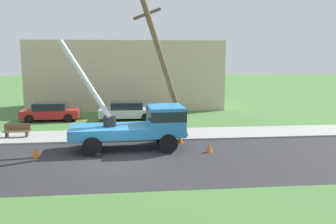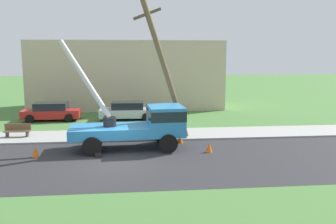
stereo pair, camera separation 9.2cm
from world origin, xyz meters
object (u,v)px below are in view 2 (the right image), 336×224
at_px(traffic_cone_ahead, 209,147).
at_px(utility_truck, 142,123).
at_px(traffic_cone_behind, 35,152).
at_px(park_bench, 18,131).
at_px(leaning_utility_pole, 165,68).
at_px(traffic_cone_curbside, 180,138).
at_px(parked_sedan_red, 51,112).
at_px(parked_sedan_silver, 128,111).

bearing_deg(traffic_cone_ahead, utility_truck, 160.35).
height_order(traffic_cone_behind, park_bench, park_bench).
bearing_deg(park_bench, leaning_utility_pole, -10.35).
distance_m(traffic_cone_behind, traffic_cone_curbside, 8.05).
relative_size(parked_sedan_red, park_bench, 2.77).
relative_size(traffic_cone_behind, traffic_cone_curbside, 1.00).
relative_size(traffic_cone_ahead, traffic_cone_curbside, 1.00).
bearing_deg(parked_sedan_silver, parked_sedan_red, 178.12).
distance_m(traffic_cone_ahead, parked_sedan_silver, 11.23).
distance_m(leaning_utility_pole, parked_sedan_red, 11.86).
height_order(utility_truck, traffic_cone_curbside, utility_truck).
bearing_deg(park_bench, traffic_cone_behind, -64.13).
bearing_deg(traffic_cone_behind, parked_sedan_red, 97.31).
bearing_deg(parked_sedan_red, traffic_cone_curbside, -42.48).
xyz_separation_m(utility_truck, traffic_cone_curbside, (2.24, 0.94, -1.13)).
height_order(leaning_utility_pole, park_bench, leaning_utility_pole).
height_order(utility_truck, park_bench, utility_truck).
distance_m(utility_truck, park_bench, 8.38).
bearing_deg(leaning_utility_pole, traffic_cone_curbside, -36.85).
height_order(parked_sedan_silver, park_bench, parked_sedan_silver).
xyz_separation_m(utility_truck, traffic_cone_ahead, (3.51, -1.25, -1.13)).
bearing_deg(traffic_cone_behind, traffic_cone_ahead, -0.04).
bearing_deg(parked_sedan_red, traffic_cone_ahead, -45.46).
relative_size(traffic_cone_ahead, parked_sedan_red, 0.13).
bearing_deg(traffic_cone_ahead, parked_sedan_silver, 113.00).
relative_size(traffic_cone_behind, park_bench, 0.35).
height_order(utility_truck, parked_sedan_silver, utility_truck).
xyz_separation_m(traffic_cone_behind, park_bench, (-2.17, 4.48, 0.18)).
bearing_deg(parked_sedan_silver, traffic_cone_curbside, -69.00).
xyz_separation_m(utility_truck, parked_sedan_red, (-6.85, 9.27, -0.70)).
xyz_separation_m(leaning_utility_pole, traffic_cone_behind, (-6.90, -2.83, -4.08)).
relative_size(leaning_utility_pole, park_bench, 5.34).
distance_m(parked_sedan_red, park_bench, 6.10).
distance_m(leaning_utility_pole, traffic_cone_curbside, 4.22).
xyz_separation_m(traffic_cone_ahead, traffic_cone_behind, (-9.01, 0.01, 0.00)).
distance_m(leaning_utility_pole, traffic_cone_behind, 8.50).
relative_size(leaning_utility_pole, parked_sedan_silver, 1.92).
xyz_separation_m(traffic_cone_curbside, park_bench, (-9.92, 2.29, 0.18)).
bearing_deg(leaning_utility_pole, parked_sedan_silver, 106.89).
xyz_separation_m(leaning_utility_pole, traffic_cone_curbside, (0.85, -0.63, -4.08)).
bearing_deg(traffic_cone_ahead, traffic_cone_curbside, 119.86).
height_order(utility_truck, parked_sedan_red, utility_truck).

